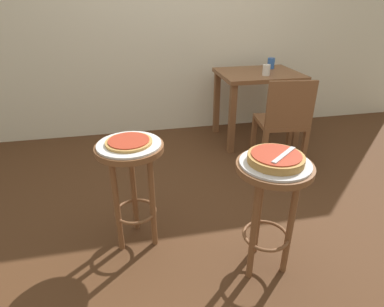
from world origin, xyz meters
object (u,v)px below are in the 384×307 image
dining_table (258,86)px  cup_near_edge (266,70)px  stool_foreground (271,194)px  stool_middle (132,172)px  wooden_chair (283,121)px  pizza_server_knife (284,155)px  serving_plate_middle (129,144)px  cup_far_edge (271,63)px  pizza_foreground (276,158)px  pizza_middle (129,142)px  serving_plate_foreground (275,163)px

dining_table → cup_near_edge: size_ratio=7.82×
stool_foreground → stool_middle: (-0.72, 0.38, 0.00)m
stool_foreground → cup_near_edge: cup_near_edge is taller
wooden_chair → pizza_server_knife: wooden_chair is taller
serving_plate_middle → cup_far_edge: (1.57, 1.56, 0.10)m
stool_foreground → pizza_foreground: size_ratio=2.43×
stool_middle → dining_table: dining_table is taller
pizza_foreground → dining_table: (0.66, 1.80, -0.12)m
stool_middle → pizza_server_knife: bearing=-28.5°
pizza_middle → pizza_server_knife: (0.75, -0.40, 0.04)m
pizza_middle → wooden_chair: size_ratio=0.31×
pizza_foreground → cup_near_edge: cup_near_edge is taller
serving_plate_foreground → stool_middle: bearing=151.7°
serving_plate_foreground → dining_table: bearing=69.9°
serving_plate_foreground → serving_plate_middle: size_ratio=0.99×
dining_table → wooden_chair: bearing=-92.7°
serving_plate_middle → pizza_server_knife: pizza_server_knife is taller
dining_table → pizza_server_knife: bearing=-109.0°
pizza_middle → cup_far_edge: cup_far_edge is taller
wooden_chair → dining_table: bearing=87.3°
cup_near_edge → wooden_chair: 0.63m
serving_plate_foreground → pizza_foreground: pizza_foreground is taller
serving_plate_middle → dining_table: size_ratio=0.45×
pizza_middle → dining_table: bearing=45.9°
serving_plate_foreground → pizza_server_knife: pizza_server_knife is taller
stool_foreground → cup_far_edge: bearing=66.3°
stool_foreground → cup_near_edge: 1.80m
serving_plate_foreground → pizza_middle: (-0.72, 0.38, 0.02)m
serving_plate_foreground → dining_table: size_ratio=0.44×
stool_middle → pizza_server_knife: size_ratio=3.15×
cup_far_edge → wooden_chair: bearing=-105.2°
stool_middle → cup_near_edge: size_ratio=6.62×
serving_plate_middle → pizza_middle: size_ratio=1.38×
stool_middle → dining_table: size_ratio=0.85×
stool_foreground → stool_middle: size_ratio=1.00×
cup_near_edge → wooden_chair: (-0.04, -0.54, -0.33)m
stool_foreground → wooden_chair: 1.27m
serving_plate_foreground → cup_near_edge: 1.78m
serving_plate_foreground → pizza_server_knife: bearing=-33.7°
serving_plate_foreground → wooden_chair: bearing=60.5°
stool_foreground → pizza_middle: (-0.72, 0.38, 0.20)m
wooden_chair → cup_near_edge: bearing=85.6°
serving_plate_middle → cup_far_edge: cup_far_edge is taller
pizza_server_knife → dining_table: bearing=32.9°
pizza_server_knife → wooden_chair: bearing=24.1°
cup_near_edge → stool_foreground: bearing=-112.1°
stool_foreground → dining_table: bearing=69.9°
stool_middle → cup_far_edge: (1.57, 1.56, 0.29)m
pizza_middle → cup_near_edge: bearing=42.4°
stool_middle → cup_far_edge: size_ratio=6.15×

